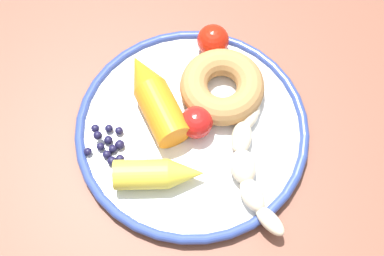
# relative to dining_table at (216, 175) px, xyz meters

# --- Properties ---
(dining_table) EXTENTS (1.28, 0.81, 0.74)m
(dining_table) POSITION_rel_dining_table_xyz_m (0.00, 0.00, 0.00)
(dining_table) COLOR brown
(dining_table) RESTS_ON ground_plane
(plate) EXTENTS (0.29, 0.29, 0.02)m
(plate) POSITION_rel_dining_table_xyz_m (0.02, -0.04, 0.09)
(plate) COLOR silver
(plate) RESTS_ON dining_table
(banana) EXTENTS (0.07, 0.18, 0.03)m
(banana) POSITION_rel_dining_table_xyz_m (-0.02, 0.04, 0.11)
(banana) COLOR beige
(banana) RESTS_ON plate
(carrot_orange) EXTENTS (0.06, 0.13, 0.04)m
(carrot_orange) POSITION_rel_dining_table_xyz_m (0.06, -0.08, 0.12)
(carrot_orange) COLOR orange
(carrot_orange) RESTS_ON plate
(carrot_yellow) EXTENTS (0.11, 0.06, 0.04)m
(carrot_yellow) POSITION_rel_dining_table_xyz_m (0.08, 0.02, 0.11)
(carrot_yellow) COLOR yellow
(carrot_yellow) RESTS_ON plate
(donut) EXTENTS (0.13, 0.13, 0.04)m
(donut) POSITION_rel_dining_table_xyz_m (-0.03, -0.07, 0.11)
(donut) COLOR #B48049
(donut) RESTS_ON plate
(blueberry_pile) EXTENTS (0.05, 0.06, 0.02)m
(blueberry_pile) POSITION_rel_dining_table_xyz_m (0.13, -0.04, 0.10)
(blueberry_pile) COLOR #191638
(blueberry_pile) RESTS_ON plate
(tomato_near) EXTENTS (0.04, 0.04, 0.04)m
(tomato_near) POSITION_rel_dining_table_xyz_m (0.02, -0.03, 0.12)
(tomato_near) COLOR red
(tomato_near) RESTS_ON plate
(tomato_mid) EXTENTS (0.04, 0.04, 0.04)m
(tomato_mid) POSITION_rel_dining_table_xyz_m (-0.04, -0.14, 0.12)
(tomato_mid) COLOR red
(tomato_mid) RESTS_ON plate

